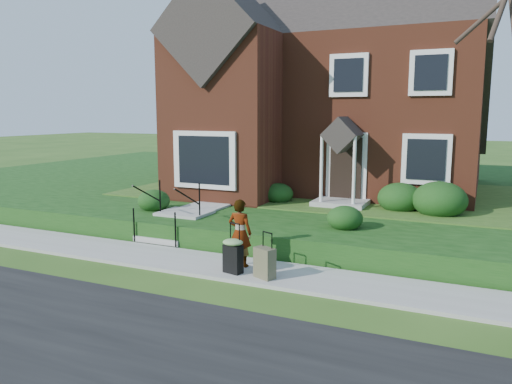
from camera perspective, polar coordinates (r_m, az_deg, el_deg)
The scene contains 11 objects.
ground at distance 11.34m, azimuth -3.67°, elevation -8.73°, with size 120.00×120.00×0.00m, color #2D5119.
street at distance 7.66m, azimuth -22.68°, elevation -18.50°, with size 60.00×6.00×0.01m, color black.
sidewalk at distance 11.33m, azimuth -3.67°, elevation -8.53°, with size 60.00×1.60×0.08m, color #9E9B93.
terrace at distance 20.68m, azimuth 21.14°, elevation -0.37°, with size 44.00×20.00×0.60m, color #133C10.
walkway at distance 16.63m, azimuth -3.13°, elevation -0.77°, with size 1.20×6.00×0.06m, color #9E9B93.
main_house at distance 19.93m, azimuth 9.21°, elevation 14.11°, with size 10.40×10.20×9.40m.
front_steps at distance 14.00m, azimuth -9.15°, elevation -3.38°, with size 1.40×2.02×1.50m.
foundation_shrubs at distance 15.24m, azimuth 7.83°, elevation -0.13°, with size 9.67×4.10×1.06m.
woman at distance 11.05m, azimuth -1.85°, elevation -4.69°, with size 0.55×0.36×1.51m, color #999999.
suitcase_black at distance 10.68m, azimuth -2.65°, elevation -7.06°, with size 0.52×0.45×1.08m.
suitcase_olive at distance 10.37m, azimuth 1.00°, elevation -8.09°, with size 0.51×0.41×0.96m.
Camera 1 is at (5.14, -9.50, 3.45)m, focal length 35.00 mm.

